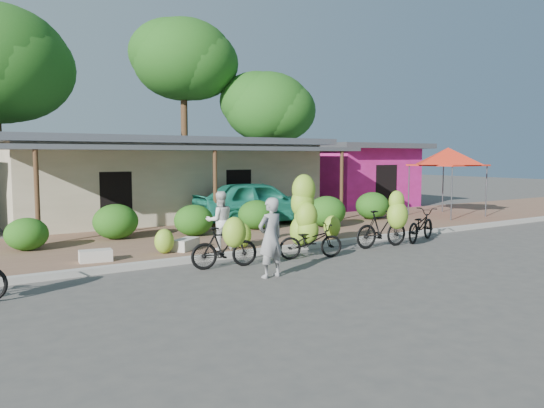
{
  "coord_description": "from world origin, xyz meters",
  "views": [
    {
      "loc": [
        -8.19,
        -9.95,
        2.65
      ],
      "look_at": [
        0.46,
        3.28,
        1.2
      ],
      "focal_mm": 35.0,
      "sensor_mm": 36.0,
      "label": 1
    }
  ],
  "objects_px": {
    "sack_near": "(186,244)",
    "teal_van": "(257,202)",
    "red_canopy": "(448,156)",
    "bike_far_right": "(421,225)",
    "bystander": "(220,221)",
    "vendor": "(271,238)",
    "tree_center_right": "(179,58)",
    "bike_left": "(226,245)",
    "sack_far": "(96,256)",
    "bike_center": "(307,223)",
    "tree_near_right": "(263,105)",
    "bike_right": "(386,224)"
  },
  "relations": [
    {
      "from": "sack_near",
      "to": "teal_van",
      "type": "distance_m",
      "value": 5.71
    },
    {
      "from": "red_canopy",
      "to": "bike_far_right",
      "type": "distance_m",
      "value": 6.85
    },
    {
      "from": "bike_far_right",
      "to": "bystander",
      "type": "distance_m",
      "value": 6.41
    },
    {
      "from": "sack_near",
      "to": "red_canopy",
      "type": "bearing_deg",
      "value": 6.81
    },
    {
      "from": "teal_van",
      "to": "sack_near",
      "type": "bearing_deg",
      "value": 133.87
    },
    {
      "from": "sack_near",
      "to": "bystander",
      "type": "distance_m",
      "value": 1.12
    },
    {
      "from": "red_canopy",
      "to": "vendor",
      "type": "xyz_separation_m",
      "value": [
        -12.1,
        -5.02,
        -1.74
      ]
    },
    {
      "from": "tree_center_right",
      "to": "teal_van",
      "type": "xyz_separation_m",
      "value": [
        -1.31,
        -9.97,
        -6.86
      ]
    },
    {
      "from": "vendor",
      "to": "teal_van",
      "type": "bearing_deg",
      "value": -126.85
    },
    {
      "from": "bike_left",
      "to": "vendor",
      "type": "distance_m",
      "value": 1.36
    },
    {
      "from": "bike_far_right",
      "to": "sack_far",
      "type": "xyz_separation_m",
      "value": [
        -9.46,
        1.66,
        -0.24
      ]
    },
    {
      "from": "bike_center",
      "to": "bystander",
      "type": "bearing_deg",
      "value": 66.62
    },
    {
      "from": "bike_left",
      "to": "sack_near",
      "type": "bearing_deg",
      "value": 8.89
    },
    {
      "from": "tree_near_right",
      "to": "bike_right",
      "type": "distance_m",
      "value": 15.26
    },
    {
      "from": "bike_right",
      "to": "bike_far_right",
      "type": "distance_m",
      "value": 1.88
    },
    {
      "from": "tree_center_right",
      "to": "bike_center",
      "type": "bearing_deg",
      "value": -101.64
    },
    {
      "from": "bike_left",
      "to": "sack_far",
      "type": "xyz_separation_m",
      "value": [
        -2.48,
        1.97,
        -0.32
      ]
    },
    {
      "from": "vendor",
      "to": "bystander",
      "type": "relative_size",
      "value": 1.11
    },
    {
      "from": "tree_center_right",
      "to": "bystander",
      "type": "height_order",
      "value": "tree_center_right"
    },
    {
      "from": "bike_center",
      "to": "bike_right",
      "type": "height_order",
      "value": "bike_center"
    },
    {
      "from": "tree_center_right",
      "to": "bike_center",
      "type": "height_order",
      "value": "tree_center_right"
    },
    {
      "from": "bystander",
      "to": "teal_van",
      "type": "height_order",
      "value": "teal_van"
    },
    {
      "from": "bike_far_right",
      "to": "bystander",
      "type": "bearing_deg",
      "value": 55.99
    },
    {
      "from": "bike_center",
      "to": "bike_right",
      "type": "xyz_separation_m",
      "value": [
        2.61,
        -0.27,
        -0.18
      ]
    },
    {
      "from": "red_canopy",
      "to": "sack_far",
      "type": "bearing_deg",
      "value": -173.21
    },
    {
      "from": "bike_center",
      "to": "teal_van",
      "type": "height_order",
      "value": "bike_center"
    },
    {
      "from": "tree_near_right",
      "to": "bike_center",
      "type": "xyz_separation_m",
      "value": [
        -7.2,
        -13.52,
        -4.48
      ]
    },
    {
      "from": "sack_far",
      "to": "bike_right",
      "type": "bearing_deg",
      "value": -14.66
    },
    {
      "from": "tree_near_right",
      "to": "tree_center_right",
      "type": "bearing_deg",
      "value": 153.43
    },
    {
      "from": "bike_far_right",
      "to": "vendor",
      "type": "distance_m",
      "value": 6.77
    },
    {
      "from": "sack_far",
      "to": "bystander",
      "type": "height_order",
      "value": "bystander"
    },
    {
      "from": "red_canopy",
      "to": "tree_near_right",
      "type": "bearing_deg",
      "value": 105.57
    },
    {
      "from": "red_canopy",
      "to": "bike_left",
      "type": "bearing_deg",
      "value": -163.3
    },
    {
      "from": "bike_left",
      "to": "bike_center",
      "type": "relative_size",
      "value": 0.79
    },
    {
      "from": "sack_near",
      "to": "vendor",
      "type": "height_order",
      "value": "vendor"
    },
    {
      "from": "teal_van",
      "to": "tree_near_right",
      "type": "bearing_deg",
      "value": -28.32
    },
    {
      "from": "tree_near_right",
      "to": "red_canopy",
      "type": "distance_m",
      "value": 10.75
    },
    {
      "from": "tree_center_right",
      "to": "bike_right",
      "type": "relative_size",
      "value": 5.33
    },
    {
      "from": "vendor",
      "to": "teal_van",
      "type": "distance_m",
      "value": 8.12
    },
    {
      "from": "sack_near",
      "to": "tree_near_right",
      "type": "bearing_deg",
      "value": 49.76
    },
    {
      "from": "tree_center_right",
      "to": "tree_near_right",
      "type": "height_order",
      "value": "tree_center_right"
    },
    {
      "from": "bike_left",
      "to": "bike_right",
      "type": "xyz_separation_m",
      "value": [
        5.13,
        -0.03,
        0.12
      ]
    },
    {
      "from": "sack_near",
      "to": "teal_van",
      "type": "xyz_separation_m",
      "value": [
        4.44,
        3.54,
        0.66
      ]
    },
    {
      "from": "bike_far_right",
      "to": "red_canopy",
      "type": "bearing_deg",
      "value": -78.99
    },
    {
      "from": "bike_left",
      "to": "bike_far_right",
      "type": "xyz_separation_m",
      "value": [
        6.97,
        0.3,
        -0.08
      ]
    },
    {
      "from": "tree_near_right",
      "to": "bystander",
      "type": "xyz_separation_m",
      "value": [
        -8.97,
        -12.01,
        -4.45
      ]
    },
    {
      "from": "bike_left",
      "to": "bike_far_right",
      "type": "height_order",
      "value": "bike_left"
    },
    {
      "from": "bike_far_right",
      "to": "sack_near",
      "type": "distance_m",
      "value": 7.27
    },
    {
      "from": "bystander",
      "to": "bike_far_right",
      "type": "bearing_deg",
      "value": 177.64
    },
    {
      "from": "sack_far",
      "to": "vendor",
      "type": "height_order",
      "value": "vendor"
    }
  ]
}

